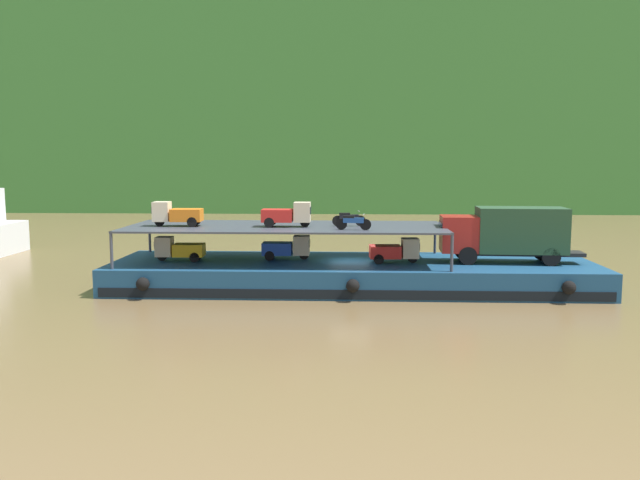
{
  "coord_description": "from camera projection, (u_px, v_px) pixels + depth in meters",
  "views": [
    {
      "loc": [
        -0.22,
        -36.93,
        7.22
      ],
      "look_at": [
        -1.85,
        0.0,
        2.7
      ],
      "focal_mm": 36.87,
      "sensor_mm": 36.0,
      "label": 1
    }
  ],
  "objects": [
    {
      "name": "ground_plane",
      "position": [
        352.0,
        287.0,
        37.49
      ],
      "size": [
        400.0,
        400.0,
        0.0
      ],
      "primitive_type": "plane",
      "color": "brown"
    },
    {
      "name": "hillside_far_bank",
      "position": [
        351.0,
        76.0,
        103.8
      ],
      "size": [
        113.56,
        39.63,
        36.25
      ],
      "color": "#387533",
      "rests_on": "ground"
    },
    {
      "name": "cargo_barge",
      "position": [
        352.0,
        274.0,
        37.38
      ],
      "size": [
        27.11,
        8.18,
        1.5
      ],
      "color": "navy",
      "rests_on": "ground"
    },
    {
      "name": "covered_lorry",
      "position": [
        506.0,
        233.0,
        36.59
      ],
      "size": [
        7.93,
        2.58,
        3.1
      ],
      "color": "maroon",
      "rests_on": "cargo_barge"
    },
    {
      "name": "cargo_rack",
      "position": [
        286.0,
        227.0,
        37.24
      ],
      "size": [
        17.91,
        6.82,
        2.0
      ],
      "color": "#383D47",
      "rests_on": "cargo_barge"
    },
    {
      "name": "mini_truck_lower_stern",
      "position": [
        179.0,
        249.0,
        37.31
      ],
      "size": [
        2.78,
        1.26,
        1.38
      ],
      "color": "gold",
      "rests_on": "cargo_barge"
    },
    {
      "name": "mini_truck_lower_aft",
      "position": [
        287.0,
        248.0,
        37.89
      ],
      "size": [
        2.75,
        1.21,
        1.38
      ],
      "color": "#1E47B7",
      "rests_on": "cargo_barge"
    },
    {
      "name": "mini_truck_lower_mid",
      "position": [
        395.0,
        251.0,
        36.63
      ],
      "size": [
        2.79,
        1.29,
        1.38
      ],
      "color": "red",
      "rests_on": "cargo_barge"
    },
    {
      "name": "mini_truck_upper_stern",
      "position": [
        177.0,
        214.0,
        36.98
      ],
      "size": [
        2.77,
        1.25,
        1.38
      ],
      "color": "orange",
      "rests_on": "cargo_rack"
    },
    {
      "name": "mini_truck_upper_mid",
      "position": [
        287.0,
        214.0,
        36.62
      ],
      "size": [
        2.74,
        1.21,
        1.38
      ],
      "color": "red",
      "rests_on": "cargo_rack"
    },
    {
      "name": "motorcycle_upper_port",
      "position": [
        353.0,
        222.0,
        34.99
      ],
      "size": [
        1.89,
        0.55,
        0.87
      ],
      "color": "black",
      "rests_on": "cargo_rack"
    },
    {
      "name": "motorcycle_upper_centre",
      "position": [
        349.0,
        218.0,
        37.02
      ],
      "size": [
        1.9,
        0.55,
        0.87
      ],
      "color": "black",
      "rests_on": "cargo_rack"
    }
  ]
}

